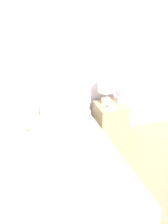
{
  "coord_description": "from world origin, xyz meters",
  "views": [
    {
      "loc": [
        -0.38,
        -3.21,
        2.18
      ],
      "look_at": [
        0.51,
        -0.55,
        0.72
      ],
      "focal_mm": 42.0,
      "sensor_mm": 36.0,
      "label": 1
    }
  ],
  "objects_px": {
    "bed": "(51,167)",
    "nightstand": "(110,123)",
    "flower_vase": "(120,93)",
    "teacup": "(111,107)",
    "table_lamp": "(106,88)"
  },
  "relations": [
    {
      "from": "bed",
      "to": "nightstand",
      "type": "relative_size",
      "value": 3.39
    },
    {
      "from": "bed",
      "to": "nightstand",
      "type": "xyz_separation_m",
      "value": [
        1.01,
        0.7,
        0.0
      ]
    },
    {
      "from": "table_lamp",
      "to": "teacup",
      "type": "xyz_separation_m",
      "value": [
        0.0,
        -0.18,
        -0.2
      ]
    },
    {
      "from": "nightstand",
      "to": "table_lamp",
      "type": "bearing_deg",
      "value": 130.58
    },
    {
      "from": "nightstand",
      "to": "flower_vase",
      "type": "relative_size",
      "value": 2.45
    },
    {
      "from": "flower_vase",
      "to": "teacup",
      "type": "distance_m",
      "value": 0.27
    },
    {
      "from": "nightstand",
      "to": "teacup",
      "type": "relative_size",
      "value": 5.15
    },
    {
      "from": "table_lamp",
      "to": "teacup",
      "type": "bearing_deg",
      "value": -89.23
    },
    {
      "from": "teacup",
      "to": "bed",
      "type": "bearing_deg",
      "value": -148.93
    },
    {
      "from": "table_lamp",
      "to": "bed",
      "type": "bearing_deg",
      "value": -141.47
    },
    {
      "from": "table_lamp",
      "to": "teacup",
      "type": "relative_size",
      "value": 2.88
    },
    {
      "from": "nightstand",
      "to": "teacup",
      "type": "height_order",
      "value": "teacup"
    },
    {
      "from": "flower_vase",
      "to": "bed",
      "type": "bearing_deg",
      "value": -148.15
    },
    {
      "from": "bed",
      "to": "table_lamp",
      "type": "relative_size",
      "value": 6.07
    },
    {
      "from": "flower_vase",
      "to": "nightstand",
      "type": "bearing_deg",
      "value": -171.22
    }
  ]
}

